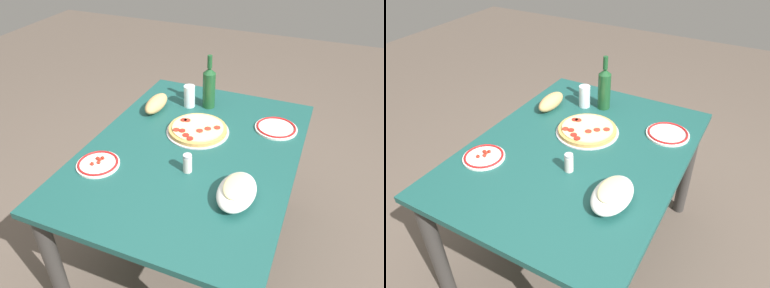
# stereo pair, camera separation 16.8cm
# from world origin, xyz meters

# --- Properties ---
(ground_plane) EXTENTS (8.00, 8.00, 0.00)m
(ground_plane) POSITION_xyz_m (0.00, 0.00, 0.00)
(ground_plane) COLOR brown
(ground_plane) RESTS_ON ground
(dining_table) EXTENTS (1.29, 0.97, 0.70)m
(dining_table) POSITION_xyz_m (0.00, 0.00, 0.59)
(dining_table) COLOR #194C47
(dining_table) RESTS_ON ground
(pepperoni_pizza) EXTENTS (0.32, 0.32, 0.03)m
(pepperoni_pizza) POSITION_xyz_m (0.15, 0.03, 0.71)
(pepperoni_pizza) COLOR #B7B7BC
(pepperoni_pizza) RESTS_ON dining_table
(baked_pasta_dish) EXTENTS (0.24, 0.15, 0.08)m
(baked_pasta_dish) POSITION_xyz_m (-0.24, -0.29, 0.74)
(baked_pasta_dish) COLOR white
(baked_pasta_dish) RESTS_ON dining_table
(wine_bottle) EXTENTS (0.07, 0.07, 0.30)m
(wine_bottle) POSITION_xyz_m (0.42, 0.07, 0.82)
(wine_bottle) COLOR #194723
(wine_bottle) RESTS_ON dining_table
(water_glass) EXTENTS (0.06, 0.06, 0.12)m
(water_glass) POSITION_xyz_m (0.39, 0.17, 0.76)
(water_glass) COLOR silver
(water_glass) RESTS_ON dining_table
(side_plate_near) EXTENTS (0.22, 0.22, 0.02)m
(side_plate_near) POSITION_xyz_m (0.33, -0.33, 0.71)
(side_plate_near) COLOR white
(side_plate_near) RESTS_ON dining_table
(side_plate_far) EXTENTS (0.19, 0.19, 0.02)m
(side_plate_far) POSITION_xyz_m (-0.27, 0.34, 0.71)
(side_plate_far) COLOR white
(side_plate_far) RESTS_ON dining_table
(bread_loaf) EXTENTS (0.21, 0.09, 0.08)m
(bread_loaf) POSITION_xyz_m (0.27, 0.33, 0.74)
(bread_loaf) COLOR tan
(bread_loaf) RESTS_ON dining_table
(spice_shaker) EXTENTS (0.04, 0.04, 0.09)m
(spice_shaker) POSITION_xyz_m (-0.16, -0.04, 0.74)
(spice_shaker) COLOR silver
(spice_shaker) RESTS_ON dining_table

